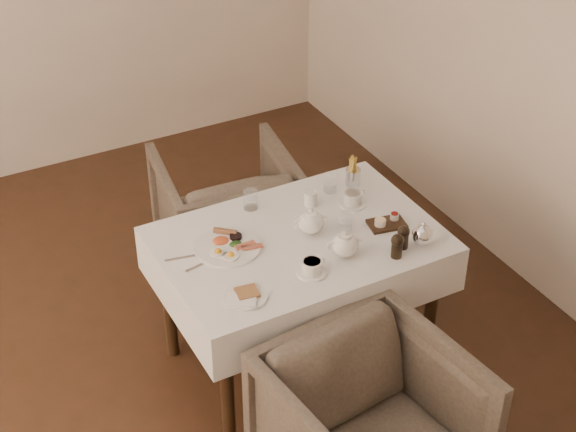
# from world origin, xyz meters

# --- Properties ---
(table) EXTENTS (1.28, 0.88, 0.75)m
(table) POSITION_xyz_m (0.80, 0.02, 0.64)
(table) COLOR black
(table) RESTS_ON ground
(armchair_near) EXTENTS (0.84, 0.86, 0.71)m
(armchair_near) POSITION_xyz_m (0.68, -0.82, 0.36)
(armchair_near) COLOR #483D35
(armchair_near) RESTS_ON ground
(armchair_far) EXTENTS (0.83, 0.85, 0.69)m
(armchair_far) POSITION_xyz_m (0.85, 0.95, 0.34)
(armchair_far) COLOR #483D35
(armchair_far) RESTS_ON ground
(breakfast_plate) EXTENTS (0.31, 0.31, 0.04)m
(breakfast_plate) POSITION_xyz_m (0.48, 0.11, 0.77)
(breakfast_plate) COLOR white
(breakfast_plate) RESTS_ON table
(side_plate) EXTENTS (0.20, 0.19, 0.02)m
(side_plate) POSITION_xyz_m (0.39, -0.25, 0.76)
(side_plate) COLOR white
(side_plate) RESTS_ON table
(teapot_centre) EXTENTS (0.19, 0.15, 0.13)m
(teapot_centre) POSITION_xyz_m (0.87, 0.03, 0.82)
(teapot_centre) COLOR white
(teapot_centre) RESTS_ON table
(teapot_front) EXTENTS (0.19, 0.17, 0.13)m
(teapot_front) POSITION_xyz_m (0.92, -0.19, 0.82)
(teapot_front) COLOR white
(teapot_front) RESTS_ON table
(creamer) EXTENTS (0.09, 0.09, 0.08)m
(creamer) POSITION_xyz_m (0.98, 0.23, 0.80)
(creamer) COLOR white
(creamer) RESTS_ON table
(teacup_near) EXTENTS (0.13, 0.13, 0.07)m
(teacup_near) POSITION_xyz_m (0.72, -0.24, 0.79)
(teacup_near) COLOR white
(teacup_near) RESTS_ON table
(teacup_far) EXTENTS (0.14, 0.14, 0.07)m
(teacup_far) POSITION_xyz_m (1.17, 0.14, 0.79)
(teacup_far) COLOR white
(teacup_far) RESTS_ON table
(glass_left) EXTENTS (0.08, 0.08, 0.10)m
(glass_left) POSITION_xyz_m (0.72, 0.35, 0.80)
(glass_left) COLOR silver
(glass_left) RESTS_ON table
(glass_mid) EXTENTS (0.09, 0.09, 0.10)m
(glass_mid) POSITION_xyz_m (1.01, -0.03, 0.80)
(glass_mid) COLOR silver
(glass_mid) RESTS_ON table
(glass_right) EXTENTS (0.08, 0.08, 0.09)m
(glass_right) POSITION_xyz_m (1.13, 0.30, 0.80)
(glass_right) COLOR silver
(glass_right) RESTS_ON table
(condiment_board) EXTENTS (0.19, 0.15, 0.04)m
(condiment_board) POSITION_xyz_m (1.21, -0.09, 0.77)
(condiment_board) COLOR black
(condiment_board) RESTS_ON table
(pepper_mill_left) EXTENTS (0.06, 0.06, 0.12)m
(pepper_mill_left) POSITION_xyz_m (1.11, -0.31, 0.82)
(pepper_mill_left) COLOR black
(pepper_mill_left) RESTS_ON table
(pepper_mill_right) EXTENTS (0.06, 0.06, 0.12)m
(pepper_mill_right) POSITION_xyz_m (1.18, -0.27, 0.81)
(pepper_mill_right) COLOR black
(pepper_mill_right) RESTS_ON table
(silver_pot) EXTENTS (0.13, 0.11, 0.13)m
(silver_pot) POSITION_xyz_m (1.27, -0.29, 0.82)
(silver_pot) COLOR white
(silver_pot) RESTS_ON table
(fries_cup) EXTENTS (0.08, 0.08, 0.16)m
(fries_cup) POSITION_xyz_m (1.26, 0.29, 0.82)
(fries_cup) COLOR silver
(fries_cup) RESTS_ON table
(cutlery_fork) EXTENTS (0.20, 0.06, 0.00)m
(cutlery_fork) POSITION_xyz_m (0.29, 0.13, 0.76)
(cutlery_fork) COLOR silver
(cutlery_fork) RESTS_ON table
(cutlery_knife) EXTENTS (0.18, 0.05, 0.00)m
(cutlery_knife) POSITION_xyz_m (0.33, 0.05, 0.76)
(cutlery_knife) COLOR silver
(cutlery_knife) RESTS_ON table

